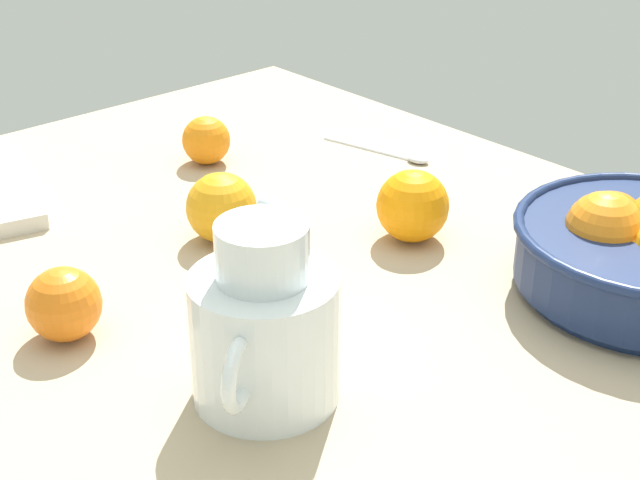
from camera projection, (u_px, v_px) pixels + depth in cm
name	position (u px, v px, depth cm)	size (l,w,h in cm)	color
ground_plane	(306.00, 317.00, 99.92)	(135.14, 101.84, 3.00)	tan
juice_pitcher	(265.00, 336.00, 82.53)	(13.14, 15.60, 17.60)	white
loose_orange_1	(221.00, 208.00, 110.55)	(8.30, 8.30, 8.30)	orange
loose_orange_2	(64.00, 304.00, 92.12)	(7.40, 7.40, 7.40)	orange
loose_orange_3	(206.00, 140.00, 131.80)	(6.71, 6.71, 6.71)	orange
loose_orange_4	(413.00, 206.00, 110.65)	(8.55, 8.55, 8.55)	orange
spoon	(392.00, 153.00, 135.38)	(17.38, 5.40, 1.00)	silver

